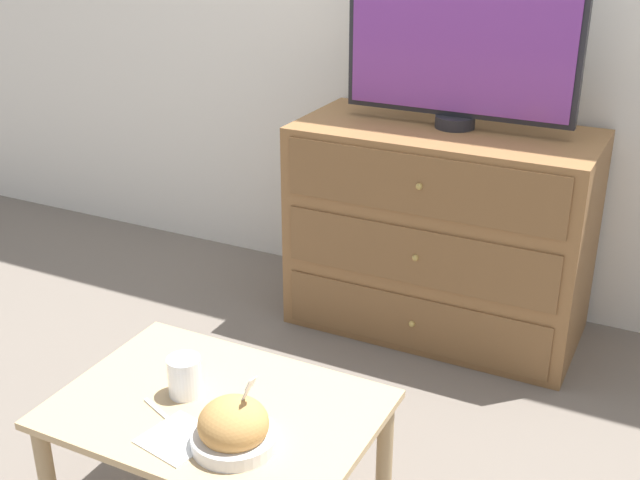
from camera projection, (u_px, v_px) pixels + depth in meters
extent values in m
plane|color=#70665B|center=(428.00, 287.00, 3.60)|extent=(12.00, 12.00, 0.00)
cube|color=olive|center=(440.00, 231.00, 3.13)|extent=(1.12, 0.53, 0.82)
cube|color=brown|center=(412.00, 323.00, 3.02)|extent=(1.03, 0.01, 0.22)
sphere|color=tan|center=(412.00, 324.00, 3.01)|extent=(0.02, 0.02, 0.02)
cube|color=brown|center=(416.00, 257.00, 2.91)|extent=(1.03, 0.01, 0.22)
sphere|color=tan|center=(415.00, 258.00, 2.90)|extent=(0.02, 0.02, 0.02)
cube|color=brown|center=(420.00, 186.00, 2.80)|extent=(1.03, 0.01, 0.22)
sphere|color=tan|center=(419.00, 186.00, 2.79)|extent=(0.02, 0.02, 0.02)
cylinder|color=#232328|center=(455.00, 122.00, 2.97)|extent=(0.15, 0.15, 0.04)
cube|color=#232328|center=(461.00, 45.00, 2.87)|extent=(0.86, 0.04, 0.51)
cube|color=#7A3893|center=(459.00, 46.00, 2.85)|extent=(0.82, 0.01, 0.47)
cube|color=tan|center=(216.00, 409.00, 2.02)|extent=(0.80, 0.56, 0.02)
cylinder|color=tan|center=(164.00, 395.00, 2.46)|extent=(0.04, 0.04, 0.42)
cylinder|color=tan|center=(384.00, 466.00, 2.16)|extent=(0.04, 0.04, 0.42)
cylinder|color=silver|center=(234.00, 439.00, 1.87)|extent=(0.20, 0.20, 0.03)
ellipsoid|color=tan|center=(233.00, 424.00, 1.85)|extent=(0.17, 0.17, 0.12)
cube|color=white|center=(240.00, 405.00, 1.86)|extent=(0.08, 0.03, 0.15)
cube|color=white|center=(251.00, 383.00, 1.81)|extent=(0.02, 0.03, 0.03)
cylinder|color=#9E6638|center=(185.00, 383.00, 2.06)|extent=(0.08, 0.08, 0.07)
cylinder|color=white|center=(185.00, 376.00, 2.05)|extent=(0.09, 0.09, 0.11)
cube|color=white|center=(178.00, 438.00, 1.90)|extent=(0.18, 0.18, 0.00)
cube|color=white|center=(164.00, 415.00, 1.98)|extent=(0.17, 0.08, 0.01)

